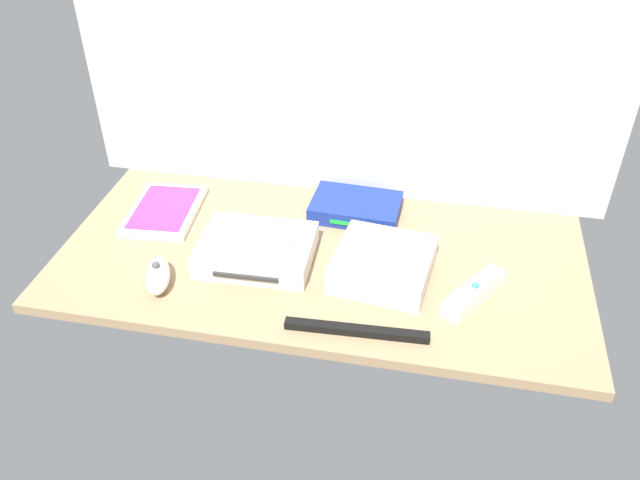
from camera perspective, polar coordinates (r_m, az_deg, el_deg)
The scene contains 10 objects.
ground_plane at distance 124.98cm, azimuth -0.00°, elevation -1.85°, with size 100.00×48.00×2.00cm, color #9E7F5B.
back_wall at distance 130.16cm, azimuth 2.24°, elevation 16.44°, with size 110.00×1.20×64.00cm, color silver.
game_console at distance 123.10cm, azimuth -5.57°, elevation -0.85°, with size 21.48×16.99×4.40cm.
mini_computer at distance 119.01cm, azimuth 5.54°, elevation -2.08°, with size 18.85×18.85×5.30cm.
game_case at distance 139.75cm, azimuth -13.46°, elevation 2.53°, with size 15.09×20.03×1.56cm.
network_router at distance 135.37cm, azimuth 3.14°, elevation 2.86°, with size 18.54×12.99×3.40cm.
remote_wand at distance 117.14cm, azimuth 13.34°, elevation -4.52°, with size 11.12×14.35×3.40cm.
remote_nunchuk at distance 120.40cm, azimuth -14.02°, elevation -3.02°, with size 7.50×10.90×5.10cm.
remote_classic_pad at distance 120.63cm, azimuth -5.97°, elevation 0.14°, with size 14.74×8.62×2.40cm.
sensor_bar at distance 108.49cm, azimuth 3.21°, elevation -7.90°, with size 24.00×1.80×1.40cm, color black.
Camera 1 is at (19.43, -96.20, 76.38)cm, focal length 36.58 mm.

